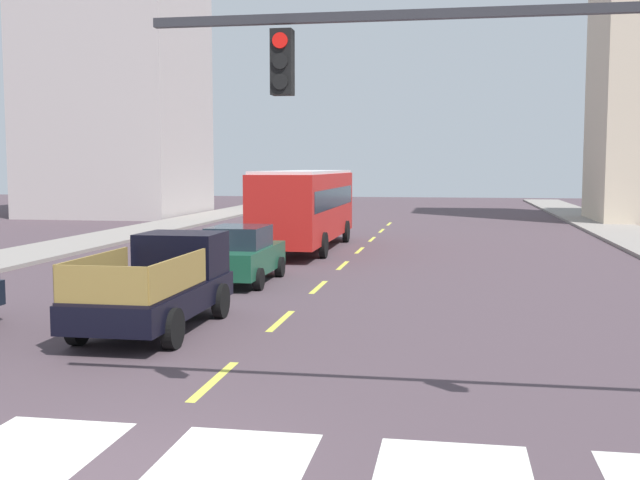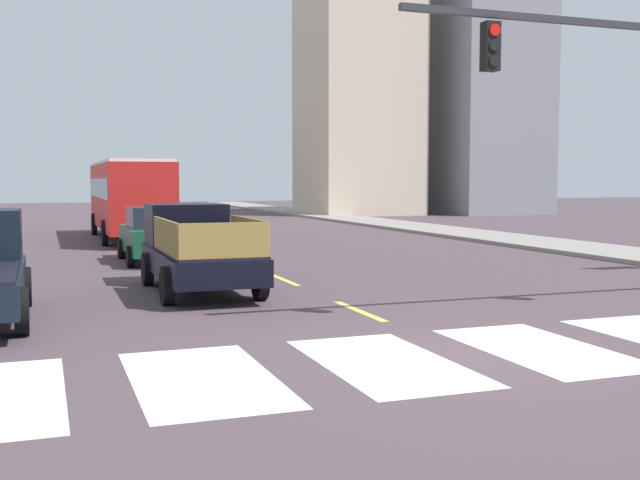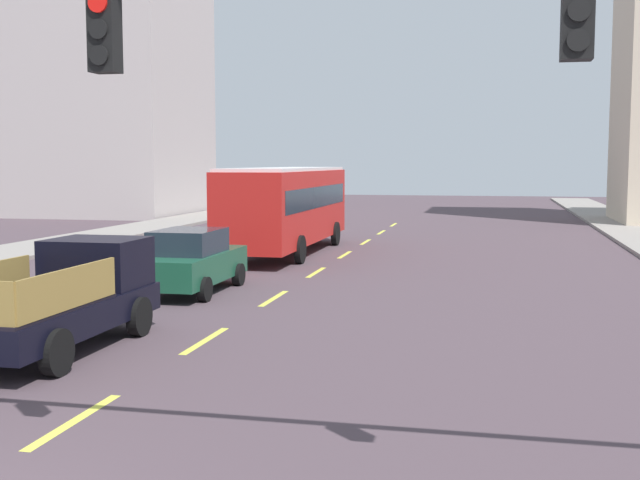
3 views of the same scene
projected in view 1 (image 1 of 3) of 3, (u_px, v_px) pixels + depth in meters
ground_plane at (107, 477)px, 8.77m from camera, size 160.00×160.00×0.00m
sidewalk_left at (3, 259)px, 28.54m from camera, size 3.42×110.00×0.15m
crosswalk_stripe_3 at (3, 469)px, 8.99m from camera, size 1.80×3.53×0.01m
lane_dash_0 at (214, 381)px, 12.69m from camera, size 0.16×2.40×0.01m
lane_dash_1 at (281, 321)px, 17.60m from camera, size 0.16×2.40×0.01m
lane_dash_2 at (319, 287)px, 22.50m from camera, size 0.16×2.40×0.01m
lane_dash_3 at (343, 265)px, 27.41m from camera, size 0.16×2.40×0.01m
lane_dash_4 at (360, 250)px, 32.31m from camera, size 0.16×2.40×0.01m
lane_dash_5 at (372, 239)px, 37.22m from camera, size 0.16×2.40×0.01m
lane_dash_6 at (382, 231)px, 42.12m from camera, size 0.16×2.40×0.01m
lane_dash_7 at (389, 224)px, 47.03m from camera, size 0.16×2.40×0.01m
pickup_stakebed at (162, 284)px, 16.93m from camera, size 2.18×5.20×1.96m
city_bus at (306, 203)px, 32.50m from camera, size 2.72×10.80×3.32m
sedan_near_right at (240, 254)px, 23.31m from camera, size 2.02×4.40×1.72m
block_mid_left at (116, 59)px, 54.46m from camera, size 10.65×10.93×22.12m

